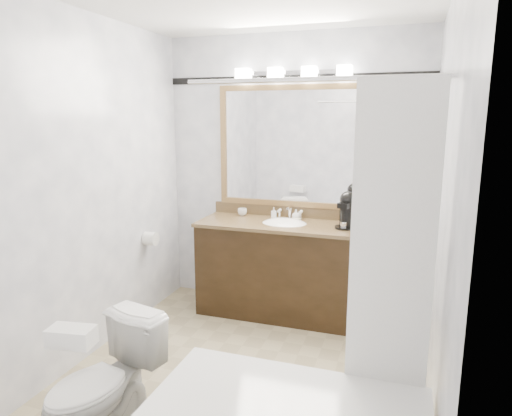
{
  "coord_description": "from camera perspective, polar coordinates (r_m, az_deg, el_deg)",
  "views": [
    {
      "loc": [
        0.99,
        -2.77,
        1.78
      ],
      "look_at": [
        -0.04,
        0.35,
        1.11
      ],
      "focal_mm": 32.0,
      "sensor_mm": 36.0,
      "label": 1
    }
  ],
  "objects": [
    {
      "name": "tp_roll",
      "position": [
        4.19,
        -13.04,
        -3.75
      ],
      "size": [
        0.11,
        0.12,
        0.12
      ],
      "primitive_type": "cylinder",
      "rotation": [
        0.0,
        1.57,
        0.0
      ],
      "color": "white",
      "rests_on": "room"
    },
    {
      "name": "soap_bar",
      "position": [
        4.12,
        5.06,
        -1.43
      ],
      "size": [
        0.09,
        0.07,
        0.02
      ],
      "primitive_type": "cube",
      "rotation": [
        0.0,
        0.0,
        -0.4
      ],
      "color": "beige",
      "rests_on": "vanity"
    },
    {
      "name": "soap_bottle_a",
      "position": [
        4.18,
        2.24,
        -0.63
      ],
      "size": [
        0.06,
        0.06,
        0.1
      ],
      "primitive_type": "imported",
      "rotation": [
        0.0,
        0.0,
        0.25
      ],
      "color": "white",
      "rests_on": "vanity"
    },
    {
      "name": "coffee_maker",
      "position": [
        3.9,
        11.33,
        -0.13
      ],
      "size": [
        0.16,
        0.2,
        0.31
      ],
      "rotation": [
        0.0,
        0.0,
        -0.3
      ],
      "color": "black",
      "rests_on": "vanity"
    },
    {
      "name": "soap_bottle_b",
      "position": [
        4.15,
        5.01,
        -0.83
      ],
      "size": [
        0.07,
        0.07,
        0.09
      ],
      "primitive_type": "imported",
      "rotation": [
        0.0,
        0.0,
        0.01
      ],
      "color": "white",
      "rests_on": "vanity"
    },
    {
      "name": "room",
      "position": [
        2.99,
        -1.32,
        1.3
      ],
      "size": [
        2.42,
        2.62,
        2.52
      ],
      "color": "tan",
      "rests_on": "ground"
    },
    {
      "name": "vanity",
      "position": [
        4.14,
        3.5,
        -7.37
      ],
      "size": [
        1.53,
        0.58,
        0.97
      ],
      "color": "black",
      "rests_on": "ground"
    },
    {
      "name": "accent_stripe",
      "position": [
        4.2,
        4.8,
        15.84
      ],
      "size": [
        2.4,
        0.01,
        0.06
      ],
      "primitive_type": "cube",
      "color": "black",
      "rests_on": "room"
    },
    {
      "name": "toilet",
      "position": [
        2.78,
        -18.61,
        -20.31
      ],
      "size": [
        0.53,
        0.74,
        0.69
      ],
      "primitive_type": "imported",
      "rotation": [
        0.0,
        0.0,
        -0.24
      ],
      "color": "white",
      "rests_on": "ground"
    },
    {
      "name": "tissue_box",
      "position": [
        2.46,
        -22.07,
        -14.65
      ],
      "size": [
        0.24,
        0.15,
        0.09
      ],
      "primitive_type": "cube",
      "rotation": [
        0.0,
        0.0,
        0.15
      ],
      "color": "white",
      "rests_on": "toilet"
    },
    {
      "name": "mirror",
      "position": [
        4.18,
        4.62,
        7.63
      ],
      "size": [
        1.4,
        0.04,
        1.1
      ],
      "color": "#9B7646",
      "rests_on": "room"
    },
    {
      "name": "cup_left",
      "position": [
        4.31,
        -1.72,
        -0.49
      ],
      "size": [
        0.1,
        0.1,
        0.07
      ],
      "primitive_type": "imported",
      "rotation": [
        0.0,
        0.0,
        -0.19
      ],
      "color": "white",
      "rests_on": "vanity"
    },
    {
      "name": "vanity_light_bar",
      "position": [
        4.14,
        4.58,
        16.37
      ],
      "size": [
        1.02,
        0.14,
        0.12
      ],
      "color": "silver",
      "rests_on": "room"
    }
  ]
}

